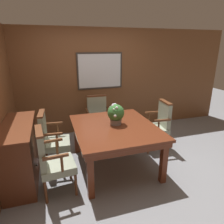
# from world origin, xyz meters

# --- Properties ---
(ground_plane) EXTENTS (14.00, 14.00, 0.00)m
(ground_plane) POSITION_xyz_m (0.00, 0.00, 0.00)
(ground_plane) COLOR gray
(wall_back) EXTENTS (7.20, 0.08, 2.45)m
(wall_back) POSITION_xyz_m (0.00, 1.80, 1.23)
(wall_back) COLOR brown
(wall_back) RESTS_ON ground_plane
(dining_table) EXTENTS (1.35, 1.55, 0.76)m
(dining_table) POSITION_xyz_m (-0.01, 0.10, 0.67)
(dining_table) COLOR maroon
(dining_table) RESTS_ON ground_plane
(chair_left_far) EXTENTS (0.51, 0.55, 1.00)m
(chair_left_far) POSITION_xyz_m (-1.06, 0.44, 0.54)
(chair_left_far) COLOR brown
(chair_left_far) RESTS_ON ground_plane
(chair_right_far) EXTENTS (0.51, 0.55, 1.00)m
(chair_right_far) POSITION_xyz_m (1.06, 0.47, 0.54)
(chair_right_far) COLOR brown
(chair_right_far) RESTS_ON ground_plane
(chair_head_far) EXTENTS (0.54, 0.49, 1.00)m
(chair_head_far) POSITION_xyz_m (-0.02, 1.26, 0.54)
(chair_head_far) COLOR brown
(chair_head_far) RESTS_ON ground_plane
(chair_left_near) EXTENTS (0.51, 0.55, 1.00)m
(chair_left_near) POSITION_xyz_m (-1.07, -0.29, 0.54)
(chair_left_near) COLOR brown
(chair_left_near) RESTS_ON ground_plane
(potted_plant) EXTENTS (0.29, 0.31, 0.36)m
(potted_plant) POSITION_xyz_m (0.03, 0.17, 0.95)
(potted_plant) COLOR gray
(potted_plant) RESTS_ON dining_table
(sideboard_cabinet) EXTENTS (0.47, 1.31, 0.93)m
(sideboard_cabinet) POSITION_xyz_m (-1.53, 0.19, 0.46)
(sideboard_cabinet) COLOR brown
(sideboard_cabinet) RESTS_ON ground_plane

